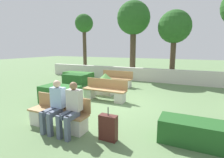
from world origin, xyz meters
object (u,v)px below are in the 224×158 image
object	(u,v)px
planter_corner_left	(105,84)
tree_leftmost	(84,26)
person_seated_man	(71,106)
bench_right_side	(105,92)
suitcase	(108,128)
tree_center_left	(133,20)
tree_center_right	(174,28)
bench_front	(59,116)
person_seated_woman	(55,103)
bench_left_side	(116,80)

from	to	relation	value
planter_corner_left	tree_leftmost	world-z (taller)	tree_leftmost
person_seated_man	tree_leftmost	distance (m)	11.04
tree_leftmost	bench_right_side	bearing A→B (deg)	-50.40
planter_corner_left	suitcase	world-z (taller)	planter_corner_left
tree_center_left	tree_center_right	xyz separation A→B (m)	(2.86, -0.10, -0.72)
suitcase	bench_front	bearing A→B (deg)	179.01
tree_center_right	planter_corner_left	bearing A→B (deg)	-116.23
person_seated_woman	tree_center_left	world-z (taller)	tree_center_left
bench_front	tree_leftmost	size ratio (longest dim) A/B	0.38
tree_center_right	person_seated_man	bearing A→B (deg)	-98.62
bench_right_side	planter_corner_left	bearing A→B (deg)	106.04
bench_left_side	tree_center_left	size ratio (longest dim) A/B	0.34
tree_leftmost	tree_center_left	distance (m)	4.12
bench_left_side	tree_leftmost	bearing A→B (deg)	147.33
bench_right_side	tree_center_left	xyz separation A→B (m)	(-0.87, 6.24, 3.84)
bench_front	bench_right_side	bearing A→B (deg)	90.81
bench_front	bench_right_side	size ratio (longest dim) A/B	0.96
tree_leftmost	planter_corner_left	bearing A→B (deg)	-47.95
bench_right_side	planter_corner_left	xyz separation A→B (m)	(-0.51, 1.06, 0.09)
person_seated_man	planter_corner_left	size ratio (longest dim) A/B	1.28
person_seated_man	suitcase	bearing A→B (deg)	6.77
person_seated_man	tree_center_right	xyz separation A→B (m)	(1.38, 9.11, 2.72)
planter_corner_left	tree_center_right	world-z (taller)	tree_center_right
tree_center_left	tree_center_right	distance (m)	2.95
bench_front	suitcase	distance (m)	1.54
tree_center_right	person_seated_woman	bearing A→B (deg)	-101.91
tree_leftmost	tree_center_right	size ratio (longest dim) A/B	1.05
bench_front	tree_leftmost	world-z (taller)	tree_leftmost
bench_left_side	person_seated_man	world-z (taller)	person_seated_man
bench_right_side	planter_corner_left	distance (m)	1.18
bench_right_side	planter_corner_left	size ratio (longest dim) A/B	1.82
person_seated_man	bench_front	bearing A→B (deg)	166.08
tree_leftmost	tree_center_left	xyz separation A→B (m)	(4.11, 0.23, 0.27)
tree_center_left	bench_left_side	bearing A→B (deg)	-86.51
bench_left_side	tree_center_right	bearing A→B (deg)	57.50
person_seated_man	person_seated_woman	xyz separation A→B (m)	(-0.54, 0.00, 0.00)
bench_front	bench_left_side	xyz separation A→B (m)	(-0.69, 5.51, 0.00)
bench_front	person_seated_man	world-z (taller)	person_seated_man
planter_corner_left	tree_leftmost	bearing A→B (deg)	132.05
suitcase	tree_leftmost	world-z (taller)	tree_leftmost
bench_front	bench_right_side	distance (m)	2.83
tree_center_right	bench_front	bearing A→B (deg)	-102.28
bench_right_side	tree_center_left	size ratio (longest dim) A/B	0.35
bench_right_side	tree_center_right	world-z (taller)	tree_center_right
planter_corner_left	suitcase	bearing A→B (deg)	-61.91
bench_left_side	planter_corner_left	xyz separation A→B (m)	(0.14, -1.62, 0.10)
bench_left_side	person_seated_woman	bearing A→B (deg)	-77.84
planter_corner_left	tree_center_left	world-z (taller)	tree_center_left
person_seated_woman	planter_corner_left	world-z (taller)	person_seated_woman
bench_front	tree_center_left	world-z (taller)	tree_center_left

